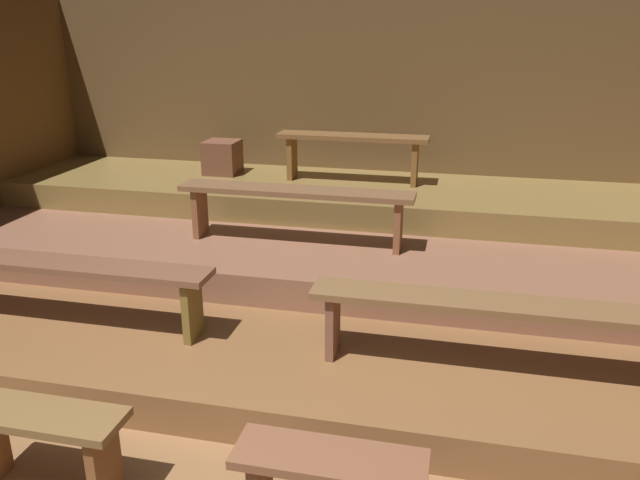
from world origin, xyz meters
name	(u,v)px	position (x,y,z in m)	size (l,w,h in m)	color
ground	(283,349)	(0.00, 2.54, -0.04)	(7.13, 5.88, 0.08)	olive
wall_back	(350,120)	(0.00, 5.11, 1.21)	(7.13, 0.06, 2.42)	brown
platform_lower	(306,290)	(0.00, 3.24, 0.12)	(6.33, 3.69, 0.24)	brown
platform_middle	(323,239)	(0.00, 3.84, 0.35)	(6.33, 2.48, 0.24)	#8D5C43
platform_upper	(336,196)	(0.00, 4.42, 0.59)	(6.33, 1.32, 0.24)	olive
bench_floor_left	(42,435)	(-0.70, 0.86, 0.32)	(0.83, 0.28, 0.45)	brown
bench_floor_right	(330,480)	(0.70, 0.86, 0.32)	(0.83, 0.28, 0.45)	brown
bench_lower_left	(32,269)	(-1.59, 2.08, 0.61)	(2.51, 0.28, 0.45)	brown
bench_lower_right	(531,317)	(1.59, 2.08, 0.61)	(2.51, 0.28, 0.45)	brown
bench_middle_center	(295,199)	(-0.12, 3.37, 0.84)	(1.89, 0.28, 0.45)	brown
bench_upper_center	(352,145)	(0.12, 4.56, 1.06)	(1.43, 0.28, 0.45)	brown
wooden_crate_upper	(222,157)	(-1.21, 4.60, 0.87)	(0.33, 0.33, 0.33)	brown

